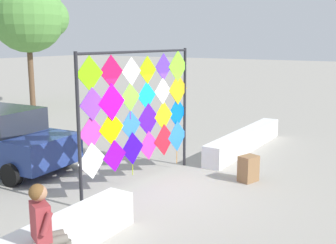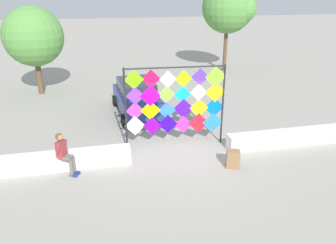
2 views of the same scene
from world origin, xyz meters
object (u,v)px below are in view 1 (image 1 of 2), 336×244
Objects in this scene: seated_vendor at (47,225)px; tree_palm_like at (32,16)px; kite_display_rack at (141,107)px; cardboard_box_large at (248,169)px.

seated_vendor is 0.23× the size of tree_palm_like.
tree_palm_like is at bearing 59.50° from kite_display_rack.
seated_vendor is at bearing -130.22° from tree_palm_like.
tree_palm_like reaches higher than seated_vendor.
kite_display_rack is 13.21m from tree_palm_like.
cardboard_box_large is (1.46, -2.04, -1.48)m from kite_display_rack.
kite_display_rack reaches higher than seated_vendor.
kite_display_rack reaches higher than cardboard_box_large.
tree_palm_like is (10.53, 12.45, 3.57)m from seated_vendor.
seated_vendor is 16.69m from tree_palm_like.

